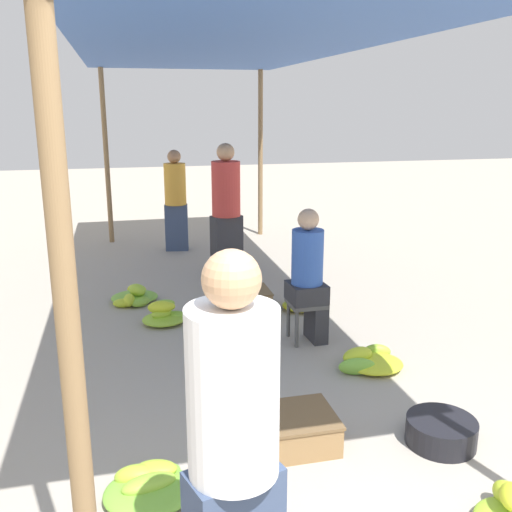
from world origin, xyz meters
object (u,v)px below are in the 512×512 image
object	(u,v)px
crate_near	(299,429)
shopper_walking_far	(176,199)
vendor_foreground	(233,450)
banana_pile_left_0	(149,485)
banana_pile_right_1	(368,361)
crate_mid	(249,300)
banana_pile_right_2	(302,301)
banana_pile_left_2	(134,297)
shopper_walking_mid	(226,209)
vendor_seated	(309,274)
banana_pile_left_1	(164,314)
basin_black	(441,432)
stool	(306,309)

from	to	relation	value
crate_near	shopper_walking_far	xyz separation A→B (m)	(-0.26, 5.56, 0.70)
vendor_foreground	banana_pile_left_0	distance (m)	1.33
banana_pile_right_1	crate_mid	size ratio (longest dim) A/B	1.35
banana_pile_right_1	banana_pile_right_2	world-z (taller)	banana_pile_right_2
banana_pile_left_2	crate_mid	world-z (taller)	crate_mid
banana_pile_left_2	shopper_walking_far	distance (m)	2.59
banana_pile_right_1	banana_pile_right_2	distance (m)	1.56
banana_pile_left_2	crate_mid	distance (m)	1.37
banana_pile_left_2	crate_mid	bearing A→B (deg)	-24.63
banana_pile_right_2	shopper_walking_mid	bearing A→B (deg)	111.03
crate_near	shopper_walking_far	world-z (taller)	shopper_walking_far
banana_pile_left_2	shopper_walking_mid	xyz separation A→B (m)	(1.25, 0.81, 0.85)
banana_pile_right_2	shopper_walking_far	distance (m)	3.31
banana_pile_right_2	shopper_walking_mid	xyz separation A→B (m)	(-0.57, 1.49, 0.82)
vendor_seated	shopper_walking_mid	size ratio (longest dim) A/B	0.74
banana_pile_left_0	shopper_walking_far	xyz separation A→B (m)	(0.76, 5.85, 0.75)
banana_pile_left_1	banana_pile_right_1	world-z (taller)	banana_pile_left_1
vendor_foreground	vendor_seated	bearing A→B (deg)	65.99
vendor_foreground	shopper_walking_mid	distance (m)	5.38
banana_pile_left_1	basin_black	bearing A→B (deg)	-58.32
vendor_seated	crate_near	xyz separation A→B (m)	(-0.61, -1.66, -0.56)
vendor_foreground	crate_mid	world-z (taller)	vendor_foreground
vendor_foreground	banana_pile_right_1	world-z (taller)	vendor_foreground
vendor_foreground	banana_pile_left_0	xyz separation A→B (m)	(-0.32, 0.99, -0.83)
banana_pile_left_1	banana_pile_right_1	xyz separation A→B (m)	(1.64, -1.49, -0.03)
vendor_foreground	stool	world-z (taller)	vendor_foreground
banana_pile_left_1	banana_pile_right_1	size ratio (longest dim) A/B	0.89
shopper_walking_far	banana_pile_left_1	bearing A→B (deg)	-98.37
stool	banana_pile_right_2	distance (m)	0.91
vendor_foreground	basin_black	bearing A→B (deg)	33.13
vendor_foreground	crate_near	world-z (taller)	vendor_foreground
banana_pile_left_0	shopper_walking_far	distance (m)	5.95
basin_black	banana_pile_right_2	size ratio (longest dim) A/B	1.02
crate_mid	vendor_seated	bearing A→B (deg)	-69.20
banana_pile_left_0	shopper_walking_mid	world-z (taller)	shopper_walking_mid
banana_pile_left_0	basin_black	bearing A→B (deg)	2.19
banana_pile_left_1	banana_pile_right_2	size ratio (longest dim) A/B	1.18
banana_pile_left_2	banana_pile_right_2	xyz separation A→B (m)	(1.82, -0.68, 0.02)
banana_pile_left_0	crate_mid	size ratio (longest dim) A/B	1.18
vendor_foreground	banana_pile_left_1	bearing A→B (deg)	90.18
basin_black	shopper_walking_mid	distance (m)	4.36
banana_pile_right_2	shopper_walking_far	size ratio (longest dim) A/B	0.29
banana_pile_right_2	crate_mid	xyz separation A→B (m)	(-0.58, 0.11, 0.03)
banana_pile_left_0	crate_near	xyz separation A→B (m)	(1.02, 0.29, 0.05)
banana_pile_left_1	banana_pile_left_2	bearing A→B (deg)	110.70
crate_near	crate_mid	xyz separation A→B (m)	(0.25, 2.63, 0.01)
crate_mid	banana_pile_left_1	bearing A→B (deg)	-169.60
banana_pile_left_2	stool	bearing A→B (deg)	-43.95
banana_pile_left_2	basin_black	bearing A→B (deg)	-60.53
crate_near	shopper_walking_mid	bearing A→B (deg)	86.35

